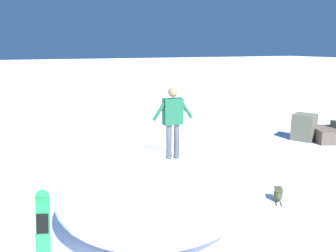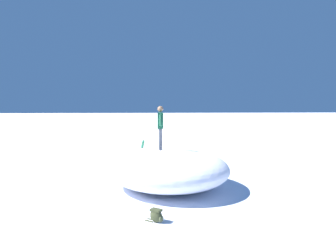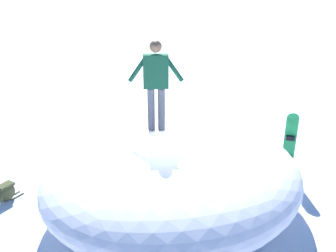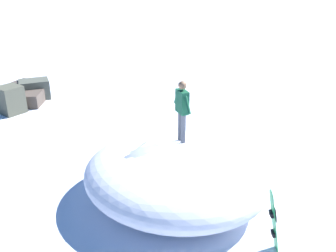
{
  "view_description": "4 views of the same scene",
  "coord_description": "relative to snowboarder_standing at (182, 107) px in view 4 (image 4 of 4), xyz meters",
  "views": [
    {
      "loc": [
        -2.96,
        -7.62,
        4.35
      ],
      "look_at": [
        0.5,
        0.08,
        2.33
      ],
      "focal_mm": 35.53,
      "sensor_mm": 36.0,
      "label": 1
    },
    {
      "loc": [
        11.85,
        -1.12,
        3.45
      ],
      "look_at": [
        0.55,
        -0.25,
        2.64
      ],
      "focal_mm": 30.75,
      "sensor_mm": 36.0,
      "label": 2
    },
    {
      "loc": [
        0.63,
        6.24,
        4.38
      ],
      "look_at": [
        0.18,
        0.34,
        2.09
      ],
      "focal_mm": 39.38,
      "sensor_mm": 36.0,
      "label": 3
    },
    {
      "loc": [
        -8.2,
        3.62,
        6.26
      ],
      "look_at": [
        -0.14,
        0.09,
        2.43
      ],
      "focal_mm": 39.85,
      "sensor_mm": 36.0,
      "label": 4
    }
  ],
  "objects": [
    {
      "name": "rock_outcrop",
      "position": [
        9.99,
        3.64,
        -2.23
      ],
      "size": [
        3.24,
        2.54,
        1.25
      ],
      "color": "#50453E",
      "rests_on": "ground"
    },
    {
      "name": "snowboard_primary_upright",
      "position": [
        -3.14,
        -0.84,
        -1.82
      ],
      "size": [
        0.38,
        0.42,
        1.69
      ],
      "color": "#1E8C47",
      "rests_on": "ground"
    },
    {
      "name": "ground",
      "position": [
        -0.34,
        0.55,
        -2.69
      ],
      "size": [
        240.0,
        240.0,
        0.0
      ],
      "primitive_type": "plane",
      "color": "white"
    },
    {
      "name": "snowboarder_standing",
      "position": [
        0.0,
        0.0,
        0.0
      ],
      "size": [
        1.06,
        0.24,
        1.75
      ],
      "color": "#333842",
      "rests_on": "snow_mound"
    },
    {
      "name": "snow_mound",
      "position": [
        -0.31,
        0.31,
        -1.85
      ],
      "size": [
        7.16,
        7.12,
        1.68
      ],
      "primitive_type": "ellipsoid",
      "rotation": [
        0.0,
        0.0,
        2.29
      ],
      "color": "white",
      "rests_on": "ground"
    },
    {
      "name": "backpack_near",
      "position": [
        3.23,
        -0.28,
        -2.48
      ],
      "size": [
        0.49,
        0.59,
        0.4
      ],
      "color": "#383D23",
      "rests_on": "ground"
    }
  ]
}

